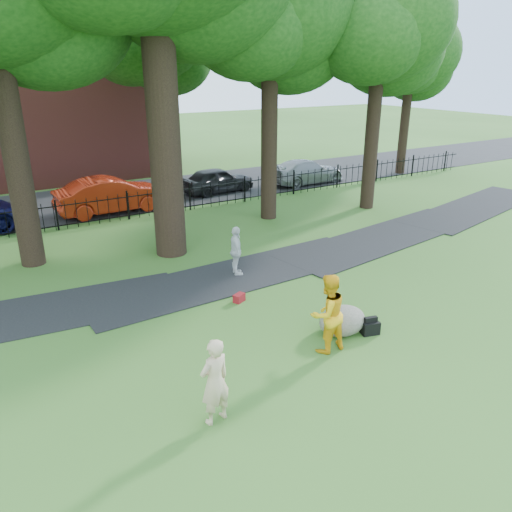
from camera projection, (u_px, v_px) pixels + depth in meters
ground at (277, 335)px, 12.73m from camera, size 120.00×120.00×0.00m
footpath at (237, 276)px, 16.33m from camera, size 36.07×3.85×0.03m
street at (104, 200)px, 25.50m from camera, size 80.00×7.00×0.02m
iron_fence at (128, 206)px, 22.10m from camera, size 44.00×0.04×1.20m
tree_row at (156, 11)px, 16.77m from camera, size 26.82×7.96×12.42m
woman at (215, 381)px, 9.36m from camera, size 0.72×0.55×1.79m
man at (327, 314)px, 11.73m from camera, size 0.97×0.77×1.96m
pedestrian at (236, 251)px, 16.11m from camera, size 0.67×1.04×1.65m
boulder at (342, 319)px, 12.76m from camera, size 1.58×1.42×0.76m
backpack at (370, 328)px, 12.74m from camera, size 0.51×0.39×0.34m
red_bag at (239, 298)px, 14.50m from camera, size 0.41×0.34×0.24m
red_sedan at (111, 195)px, 23.08m from camera, size 5.07×1.92×1.65m
grey_car at (217, 180)px, 26.78m from camera, size 4.12×1.92×1.37m
silver_car at (306, 172)px, 28.87m from camera, size 4.79×2.05×1.38m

